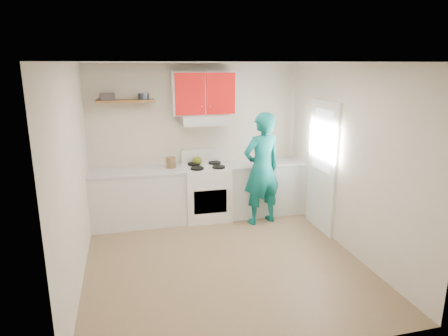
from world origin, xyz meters
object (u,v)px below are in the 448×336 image
object	(u,v)px
tin	(144,96)
kettle	(197,161)
person	(262,169)
crock	(171,163)
stove	(206,192)

from	to	relation	value
tin	kettle	world-z (taller)	tin
tin	person	size ratio (longest dim) A/B	0.09
tin	kettle	size ratio (longest dim) A/B	1.00
crock	person	distance (m)	1.50
stove	person	xyz separation A→B (m)	(0.84, -0.41, 0.47)
crock	person	world-z (taller)	person
stove	kettle	distance (m)	0.57
stove	person	bearing A→B (deg)	-26.22
kettle	crock	distance (m)	0.47
crock	person	xyz separation A→B (m)	(1.43, -0.46, -0.07)
kettle	person	world-z (taller)	person
stove	person	size ratio (longest dim) A/B	0.50
crock	stove	bearing A→B (deg)	-4.78
tin	kettle	xyz separation A→B (m)	(0.84, 0.00, -1.10)
crock	person	size ratio (longest dim) A/B	0.11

